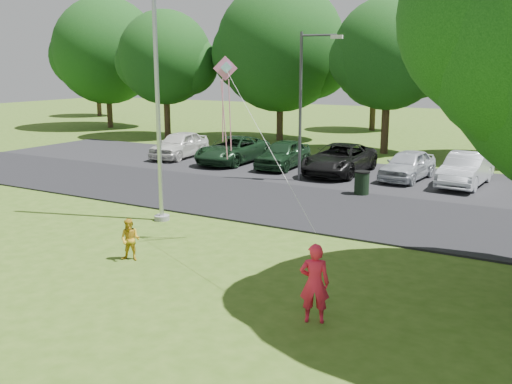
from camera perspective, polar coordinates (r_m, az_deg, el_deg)
The scene contains 11 objects.
ground at distance 13.32m, azimuth -11.17°, elevation -9.71°, with size 120.00×120.00×0.00m, color #385917.
park_road at distance 20.60m, azimuth 5.33°, elevation -1.44°, with size 60.00×6.00×0.06m, color black.
parking_strip at distance 26.53m, azimuth 11.16°, elevation 1.54°, with size 42.00×7.00×0.06m, color black.
flagpole at distance 18.44m, azimuth -9.85°, elevation 9.80°, with size 0.50×0.50×10.00m.
street_lamp at distance 24.56m, azimuth 5.06°, elevation 9.78°, with size 1.78×0.50×6.36m.
trash_can at distance 22.62m, azimuth 10.53°, elevation 0.86°, with size 0.61×0.61×0.97m.
tree_row at distance 34.12m, azimuth 19.03°, elevation 13.10°, with size 64.35×11.94×10.88m.
parked_cars at distance 26.52m, azimuth 10.11°, elevation 3.16°, with size 23.11×5.04×1.48m.
woman at distance 11.39m, azimuth 5.87°, elevation -9.05°, with size 0.59×0.39×1.63m, color #ED1F3F.
child_yellow at distance 15.24m, azimuth -12.47°, elevation -4.68°, with size 0.54×0.42×1.11m, color gold.
kite at distance 15.62m, azimuth -2.95°, elevation 10.55°, with size 4.57×3.79×3.41m.
Camera 1 is at (8.20, -9.24, 5.00)m, focal length 40.00 mm.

